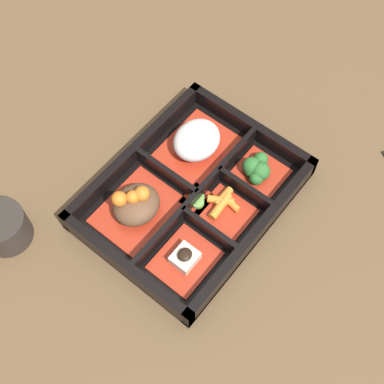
{
  "coord_description": "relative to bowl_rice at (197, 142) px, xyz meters",
  "views": [
    {
      "loc": [
        -0.3,
        -0.24,
        0.75
      ],
      "look_at": [
        0.0,
        0.0,
        0.03
      ],
      "focal_mm": 50.0,
      "sensor_mm": 36.0,
      "label": 1
    }
  ],
  "objects": [
    {
      "name": "ground_plane",
      "position": [
        -0.07,
        -0.05,
        -0.03
      ],
      "size": [
        3.0,
        3.0,
        0.0
      ],
      "primitive_type": "plane",
      "color": "brown"
    },
    {
      "name": "bento_base",
      "position": [
        -0.07,
        -0.05,
        -0.03
      ],
      "size": [
        0.32,
        0.25,
        0.01
      ],
      "color": "black",
      "rests_on": "ground_plane"
    },
    {
      "name": "bento_rim",
      "position": [
        -0.07,
        -0.05,
        -0.01
      ],
      "size": [
        0.32,
        0.25,
        0.04
      ],
      "color": "black",
      "rests_on": "ground_plane"
    },
    {
      "name": "bowl_stew",
      "position": [
        -0.15,
        0.0,
        -0.0
      ],
      "size": [
        0.13,
        0.1,
        0.06
      ],
      "color": "#B22D19",
      "rests_on": "bento_base"
    },
    {
      "name": "bowl_rice",
      "position": [
        0.0,
        0.0,
        0.0
      ],
      "size": [
        0.13,
        0.1,
        0.05
      ],
      "color": "#B22D19",
      "rests_on": "bento_base"
    },
    {
      "name": "bowl_tofu",
      "position": [
        -0.16,
        -0.11,
        -0.02
      ],
      "size": [
        0.09,
        0.08,
        0.03
      ],
      "color": "#B22D19",
      "rests_on": "bento_base"
    },
    {
      "name": "bowl_carrots",
      "position": [
        -0.06,
        -0.1,
        -0.02
      ],
      "size": [
        0.07,
        0.08,
        0.02
      ],
      "color": "#B22D19",
      "rests_on": "bento_base"
    },
    {
      "name": "bowl_greens",
      "position": [
        0.02,
        -0.1,
        -0.01
      ],
      "size": [
        0.07,
        0.08,
        0.04
      ],
      "color": "#B22D19",
      "rests_on": "bento_base"
    },
    {
      "name": "bowl_pickles",
      "position": [
        -0.07,
        -0.06,
        -0.02
      ],
      "size": [
        0.04,
        0.04,
        0.01
      ],
      "color": "#B22D19",
      "rests_on": "bento_base"
    },
    {
      "name": "tea_cup",
      "position": [
        -0.29,
        0.13,
        -0.0
      ],
      "size": [
        0.07,
        0.07,
        0.06
      ],
      "color": "#2D2823",
      "rests_on": "ground_plane"
    }
  ]
}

